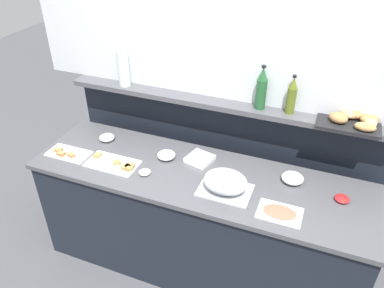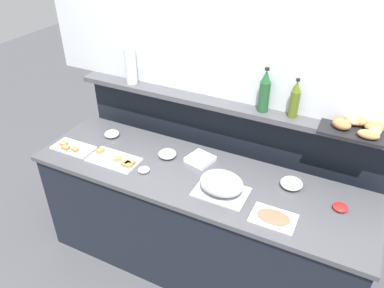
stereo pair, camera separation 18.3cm
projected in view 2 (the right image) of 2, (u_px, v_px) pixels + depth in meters
ground_plane at (224, 216)px, 3.52m from camera, size 12.00×12.00×0.00m
buffet_counter at (196, 222)px, 2.82m from camera, size 2.37×0.69×0.90m
back_ledge_unit at (224, 164)px, 3.10m from camera, size 2.46×0.22×1.25m
upper_wall_panel at (235, 3)px, 2.43m from camera, size 3.06×0.08×1.35m
sandwich_platter_rear at (72, 148)px, 2.84m from camera, size 0.32×0.17×0.04m
sandwich_platter_front at (116, 160)px, 2.71m from camera, size 0.37×0.20×0.04m
cold_cuts_platter at (273, 218)px, 2.22m from camera, size 0.27×0.18×0.02m
serving_cloche at (222, 184)px, 2.38m from camera, size 0.34×0.24×0.17m
glass_bowl_large at (112, 134)px, 2.98m from camera, size 0.12×0.12×0.05m
glass_bowl_medium at (167, 154)px, 2.74m from camera, size 0.13×0.13×0.05m
glass_bowl_small at (291, 184)px, 2.45m from camera, size 0.15×0.15×0.06m
condiment_bowl_dark at (340, 207)px, 2.28m from camera, size 0.09×0.09×0.03m
condiment_bowl_red at (144, 170)px, 2.60m from camera, size 0.08×0.08×0.03m
napkin_stack at (200, 159)px, 2.70m from camera, size 0.21×0.21×0.03m
olive_oil_bottle at (295, 100)px, 2.48m from camera, size 0.06×0.06×0.28m
wine_bottle_green at (265, 92)px, 2.54m from camera, size 0.08×0.08×0.32m
bread_basket at (358, 126)px, 2.38m from camera, size 0.40×0.29×0.08m
water_carafe at (131, 66)px, 2.94m from camera, size 0.09×0.09×0.28m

